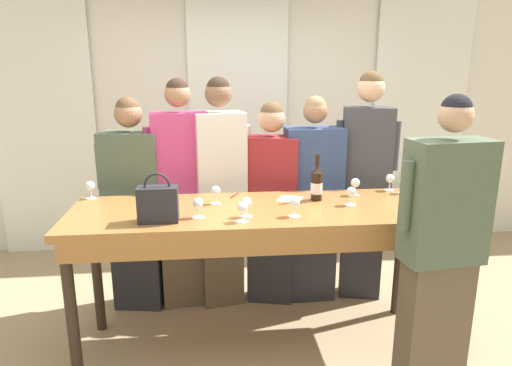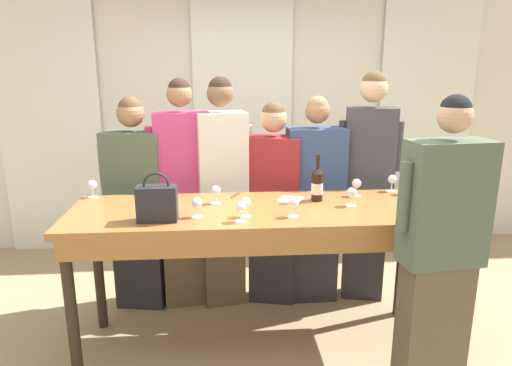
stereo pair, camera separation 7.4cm
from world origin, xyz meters
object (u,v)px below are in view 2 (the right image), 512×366
object	(u,v)px
guest_cream_sweater	(222,192)
potted_plant	(410,220)
wine_glass_by_bottle	(216,191)
wine_glass_near_host	(294,203)
guest_pink_top	(184,193)
guest_navy_coat	(314,201)
guest_beige_cap	(368,184)
guest_olive_jacket	(137,204)
tasting_bar	(257,225)
host_pouring	(440,255)
wine_glass_back_right	(422,190)
wine_glass_back_left	(392,180)
wine_glass_center_mid	(246,203)
wine_bottle	(317,184)
wine_glass_front_right	(241,208)
guest_striped_shirt	(273,203)
wine_glass_back_mid	(427,207)
wine_glass_front_mid	(92,186)
wine_glass_center_right	(351,193)
wine_glass_front_left	(357,184)
wine_glass_by_handbag	(197,204)
wine_glass_center_left	(406,183)
handbag	(157,203)

from	to	relation	value
guest_cream_sweater	potted_plant	world-z (taller)	guest_cream_sweater
wine_glass_by_bottle	wine_glass_near_host	bearing A→B (deg)	-33.11
guest_pink_top	guest_navy_coat	distance (m)	1.05
guest_beige_cap	guest_olive_jacket	bearing A→B (deg)	-180.00
tasting_bar	host_pouring	distance (m)	1.12
wine_glass_back_right	guest_pink_top	bearing A→B (deg)	160.17
wine_glass_back_left	host_pouring	size ratio (longest dim) A/B	0.07
tasting_bar	wine_glass_center_mid	distance (m)	0.26
wine_glass_center_mid	guest_olive_jacket	bearing A→B (deg)	135.35
wine_bottle	guest_navy_coat	size ratio (longest dim) A/B	0.19
wine_glass_front_right	guest_striped_shirt	bearing A→B (deg)	71.92
wine_glass_front_right	wine_glass_back_mid	world-z (taller)	same
guest_beige_cap	wine_glass_by_bottle	bearing A→B (deg)	-157.03
wine_glass_front_mid	wine_glass_center_right	distance (m)	1.80
wine_glass_near_host	guest_pink_top	world-z (taller)	guest_pink_top
guest_navy_coat	guest_beige_cap	bearing A→B (deg)	0.00
wine_glass_center_right	guest_striped_shirt	distance (m)	0.82
wine_glass_front_mid	potted_plant	world-z (taller)	wine_glass_front_mid
wine_glass_back_right	host_pouring	world-z (taller)	host_pouring
wine_glass_front_mid	wine_glass_by_bottle	world-z (taller)	same
wine_glass_front_left	tasting_bar	bearing A→B (deg)	-160.75
wine_glass_center_right	wine_glass_by_bottle	bearing A→B (deg)	172.62
tasting_bar	wine_bottle	xyz separation A→B (m)	(0.43, 0.17, 0.22)
wine_glass_by_bottle	wine_glass_by_handbag	xyz separation A→B (m)	(-0.11, -0.28, 0.00)
wine_glass_center_mid	wine_glass_near_host	world-z (taller)	same
wine_glass_back_right	wine_glass_near_host	xyz separation A→B (m)	(-0.91, -0.23, 0.00)
wine_glass_by_bottle	guest_striped_shirt	xyz separation A→B (m)	(0.45, 0.52, -0.25)
wine_glass_center_left	potted_plant	distance (m)	1.76
guest_pink_top	potted_plant	size ratio (longest dim) A/B	2.95
tasting_bar	wine_glass_back_right	bearing A→B (deg)	3.21
handbag	host_pouring	xyz separation A→B (m)	(1.58, -0.39, -0.22)
tasting_bar	wine_glass_front_mid	bearing A→B (deg)	162.56
wine_glass_front_right	host_pouring	distance (m)	1.15
wine_glass_back_right	wine_glass_by_handbag	xyz separation A→B (m)	(-1.51, -0.19, 0.00)
wine_glass_near_host	wine_glass_by_bottle	world-z (taller)	same
wine_glass_center_right	guest_cream_sweater	size ratio (longest dim) A/B	0.07
guest_beige_cap	potted_plant	distance (m)	1.49
guest_striped_shirt	wine_glass_center_left	bearing A→B (deg)	-22.88
wine_glass_back_left	guest_navy_coat	size ratio (longest dim) A/B	0.07
wine_glass_back_right	wine_glass_near_host	world-z (taller)	same
wine_glass_back_right	guest_striped_shirt	bearing A→B (deg)	147.81
guest_navy_coat	guest_striped_shirt	bearing A→B (deg)	180.00
wine_glass_center_right	guest_olive_jacket	distance (m)	1.67
wine_glass_by_bottle	guest_beige_cap	xyz separation A→B (m)	(1.22, 0.52, -0.11)
wine_glass_front_right	wine_glass_by_handbag	distance (m)	0.28
tasting_bar	wine_glass_center_left	size ratio (longest dim) A/B	19.41
guest_navy_coat	wine_bottle	bearing A→B (deg)	-100.26
wine_glass_front_right	guest_cream_sweater	world-z (taller)	guest_cream_sweater
wine_glass_center_mid	guest_olive_jacket	world-z (taller)	guest_olive_jacket
handbag	guest_beige_cap	size ratio (longest dim) A/B	0.16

